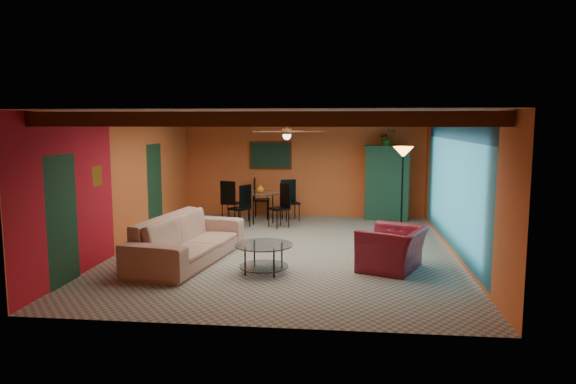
# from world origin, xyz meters

# --- Properties ---
(room) EXTENTS (6.52, 8.01, 2.71)m
(room) POSITION_xyz_m (0.00, 0.11, 2.36)
(room) COLOR gray
(room) RESTS_ON ground
(sofa) EXTENTS (1.57, 3.02, 0.84)m
(sofa) POSITION_xyz_m (-1.71, -1.03, 0.42)
(sofa) COLOR #A17A68
(sofa) RESTS_ON ground
(armchair) EXTENTS (1.36, 1.44, 0.74)m
(armchair) POSITION_xyz_m (1.97, -1.18, 0.37)
(armchair) COLOR maroon
(armchair) RESTS_ON ground
(coffee_table) EXTENTS (1.12, 1.12, 0.50)m
(coffee_table) POSITION_xyz_m (-0.21, -1.61, 0.25)
(coffee_table) COLOR silver
(coffee_table) RESTS_ON ground
(dining_table) EXTENTS (2.71, 2.71, 1.07)m
(dining_table) POSITION_xyz_m (-1.01, 2.88, 0.53)
(dining_table) COLOR silver
(dining_table) RESTS_ON ground
(armoire) EXTENTS (1.13, 0.65, 1.88)m
(armoire) POSITION_xyz_m (2.20, 3.70, 0.94)
(armoire) COLOR brown
(armoire) RESTS_ON ground
(floor_lamp) EXTENTS (0.55, 0.55, 2.05)m
(floor_lamp) POSITION_xyz_m (2.32, 0.87, 1.03)
(floor_lamp) COLOR black
(floor_lamp) RESTS_ON ground
(ceiling_fan) EXTENTS (1.50, 1.50, 0.44)m
(ceiling_fan) POSITION_xyz_m (0.00, 0.00, 2.36)
(ceiling_fan) COLOR #472614
(ceiling_fan) RESTS_ON ceiling
(painting) EXTENTS (1.05, 0.03, 0.65)m
(painting) POSITION_xyz_m (-0.90, 3.96, 1.65)
(painting) COLOR black
(painting) RESTS_ON wall_back
(potted_plant) EXTENTS (0.49, 0.45, 0.47)m
(potted_plant) POSITION_xyz_m (2.20, 3.70, 2.12)
(potted_plant) COLOR #26661E
(potted_plant) RESTS_ON armoire
(vase) EXTENTS (0.21, 0.21, 0.21)m
(vase) POSITION_xyz_m (-1.01, 2.88, 1.17)
(vase) COLOR orange
(vase) RESTS_ON dining_table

